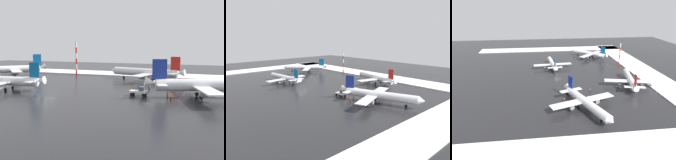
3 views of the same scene
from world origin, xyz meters
The scene contains 13 objects.
ground_plane centered at (0.00, 0.00, 0.00)m, with size 240.00×240.00×0.00m, color #232326.
snow_bank_far centered at (0.00, -50.00, 0.22)m, with size 152.00×16.00×0.44m, color white.
snow_bank_left centered at (-67.00, 0.00, 0.22)m, with size 14.00×116.00×0.44m, color white.
snow_bank_right centered at (67.00, 0.00, 0.22)m, with size 14.00×116.00×0.44m, color white.
airplane_parked_portside centered at (-42.85, -5.66, 3.24)m, with size 31.98×27.00×9.81m.
airplane_far_rear centered at (36.75, -25.74, 3.02)m, with size 24.10×24.05×9.13m.
airplane_distant_tail centered at (14.34, 2.92, 2.76)m, with size 28.19×23.42×8.37m.
airplane_foreground_jet centered at (-20.16, -33.18, 3.02)m, with size 30.48×25.54×9.13m.
pushback_tug centered at (-26.11, -1.63, 1.28)m, with size 4.64×2.37×2.50m.
ground_crew_by_nose_gear centered at (-34.81, 1.53, 0.97)m, with size 0.36×0.36×1.71m.
ground_crew_beside_wing centered at (-33.41, -1.80, 0.97)m, with size 0.36×0.36×1.71m.
ground_crew_near_tug centered at (-26.44, -11.49, 0.97)m, with size 0.36×0.36×1.71m.
antenna_mast centered at (12.72, -39.76, 7.24)m, with size 0.70×0.70×14.47m.
Camera 3 is at (-116.67, 11.95, 40.10)m, focal length 35.00 mm.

